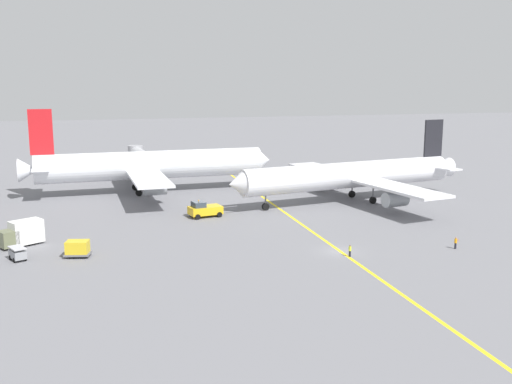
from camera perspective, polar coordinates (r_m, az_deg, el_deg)
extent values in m
plane|color=slate|center=(79.58, 8.06, -5.74)|extent=(600.00, 600.00, 0.00)
cube|color=yellow|center=(88.61, 5.67, -3.99)|extent=(4.10, 119.96, 0.01)
cylinder|color=white|center=(121.55, -10.09, 2.62)|extent=(45.73, 6.65, 5.73)
cone|color=white|center=(126.92, 0.72, 3.12)|extent=(2.91, 5.33, 5.27)
cone|color=white|center=(120.78, -21.36, 2.00)|extent=(3.69, 4.65, 4.58)
cube|color=white|center=(121.39, -11.15, 2.17)|extent=(7.29, 44.32, 0.44)
cube|color=white|center=(120.56, -20.19, 2.34)|extent=(3.46, 13.06, 0.28)
cube|color=red|center=(119.84, -20.25, 5.51)|extent=(4.41, 0.45, 8.76)
cylinder|color=#999EA3|center=(109.68, -9.83, 0.36)|extent=(4.25, 2.68, 2.60)
cylinder|color=#999EA3|center=(133.93, -11.32, 2.16)|extent=(4.25, 2.68, 2.60)
cylinder|color=slate|center=(125.08, -11.74, 1.02)|extent=(0.28, 0.28, 2.46)
cylinder|color=black|center=(125.29, -11.71, 0.47)|extent=(1.31, 0.58, 1.30)
cylinder|color=slate|center=(118.41, -11.38, 0.50)|extent=(0.28, 0.28, 2.46)
cylinder|color=black|center=(118.63, -11.36, -0.08)|extent=(1.31, 0.58, 1.30)
cylinder|color=slate|center=(125.79, -1.77, 1.30)|extent=(0.28, 0.28, 2.46)
cylinder|color=black|center=(126.00, -1.77, 0.75)|extent=(1.31, 0.58, 1.30)
cylinder|color=silver|center=(111.36, 9.05, 1.64)|extent=(44.01, 11.57, 4.91)
cone|color=silver|center=(100.26, -1.91, 0.78)|extent=(3.46, 4.89, 4.51)
cone|color=silver|center=(125.62, 17.71, 2.28)|extent=(4.16, 4.43, 3.93)
cube|color=silver|center=(112.71, 9.96, 1.34)|extent=(13.06, 44.37, 0.44)
cube|color=silver|center=(123.87, 16.88, 2.45)|extent=(5.16, 13.34, 0.28)
cube|color=black|center=(123.03, 16.92, 5.05)|extent=(4.40, 1.03, 7.39)
cylinder|color=#999EA3|center=(122.57, 6.24, 1.33)|extent=(4.55, 3.21, 2.60)
cylinder|color=#999EA3|center=(102.79, 13.42, -0.70)|extent=(4.55, 3.21, 2.60)
cylinder|color=slate|center=(111.04, 11.35, -0.21)|extent=(0.28, 0.28, 2.28)
cylinder|color=black|center=(111.26, 11.33, -0.79)|extent=(1.37, 0.74, 1.30)
cylinder|color=slate|center=(116.46, 9.36, 0.36)|extent=(0.28, 0.28, 2.28)
cylinder|color=black|center=(116.66, 9.34, -0.19)|extent=(1.37, 0.74, 1.30)
cylinder|color=slate|center=(103.19, 0.94, -0.82)|extent=(0.28, 0.28, 2.28)
cylinder|color=black|center=(103.42, 0.94, -1.44)|extent=(1.37, 0.74, 1.30)
cube|color=gold|center=(98.85, -4.97, -1.77)|extent=(5.82, 3.87, 1.33)
cube|color=#333D47|center=(98.21, -5.62, -1.20)|extent=(2.32, 2.69, 0.90)
cylinder|color=#4C4C51|center=(100.42, -2.68, -1.47)|extent=(3.19, 0.74, 0.20)
sphere|color=orange|center=(98.08, -5.63, -0.84)|extent=(0.24, 0.24, 0.24)
cylinder|color=black|center=(96.96, -5.70, -2.44)|extent=(0.94, 0.45, 0.90)
cylinder|color=black|center=(99.71, -6.31, -2.08)|extent=(0.94, 0.45, 0.90)
cylinder|color=black|center=(98.35, -3.59, -2.22)|extent=(0.94, 0.45, 0.90)
cylinder|color=black|center=(101.06, -4.24, -1.87)|extent=(0.94, 0.45, 0.90)
cube|color=gray|center=(80.67, -22.23, -5.63)|extent=(2.41, 2.98, 1.00)
cube|color=#B2B2B7|center=(80.45, -22.27, -5.05)|extent=(2.54, 3.13, 0.12)
cylinder|color=black|center=(80.32, -21.56, -6.03)|extent=(0.42, 0.63, 0.60)
cylinder|color=black|center=(79.92, -22.51, -6.18)|extent=(0.42, 0.63, 0.60)
cylinder|color=black|center=(81.70, -21.90, -5.77)|extent=(0.42, 0.63, 0.60)
cylinder|color=black|center=(81.30, -22.84, -5.92)|extent=(0.42, 0.63, 0.60)
cube|color=slate|center=(79.64, -16.99, -5.78)|extent=(3.65, 2.93, 0.25)
cube|color=gold|center=(79.39, -17.02, -5.14)|extent=(3.21, 2.64, 1.60)
cylinder|color=black|center=(80.14, -16.34, -5.74)|extent=(0.63, 0.34, 0.60)
cylinder|color=black|center=(78.84, -16.58, -6.02)|extent=(0.63, 0.34, 0.60)
cylinder|color=black|center=(80.52, -17.38, -5.72)|extent=(0.63, 0.34, 0.60)
cylinder|color=black|center=(79.23, -17.64, -6.00)|extent=(0.63, 0.34, 0.60)
cube|color=#666B4C|center=(86.54, -23.04, -4.20)|extent=(3.11, 3.18, 2.20)
cube|color=silver|center=(87.47, -21.49, -3.60)|extent=(4.84, 4.20, 3.20)
cylinder|color=black|center=(86.65, -22.09, -4.87)|extent=(0.62, 0.48, 0.60)
cylinder|color=black|center=(87.89, -22.48, -4.69)|extent=(0.62, 0.48, 0.60)
cylinder|color=black|center=(87.26, -21.20, -4.70)|extent=(0.62, 0.48, 0.60)
cylinder|color=black|center=(88.48, -21.60, -4.52)|extent=(0.62, 0.48, 0.60)
cylinder|color=black|center=(77.30, 9.14, -5.96)|extent=(0.28, 0.28, 0.79)
cylinder|color=#D1E02D|center=(77.11, 9.15, -5.48)|extent=(0.36, 0.36, 0.56)
sphere|color=brown|center=(77.00, 9.16, -5.20)|extent=(0.22, 0.22, 0.22)
cylinder|color=black|center=(84.32, 18.87, -4.99)|extent=(0.28, 0.28, 0.83)
cylinder|color=orange|center=(84.14, 18.90, -4.53)|extent=(0.36, 0.36, 0.58)
sphere|color=#9E704C|center=(84.04, 18.92, -4.26)|extent=(0.22, 0.22, 0.22)
cylinder|color=#F24C19|center=(84.09, 19.11, -4.47)|extent=(0.05, 0.05, 0.40)
cylinder|color=#B7B7BC|center=(147.36, -11.24, 3.51)|extent=(4.19, 14.26, 3.20)
cylinder|color=#99999E|center=(154.25, -11.67, 3.81)|extent=(3.84, 3.84, 3.52)
cylinder|color=#595960|center=(153.55, -11.58, 2.93)|extent=(0.70, 0.70, 4.52)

